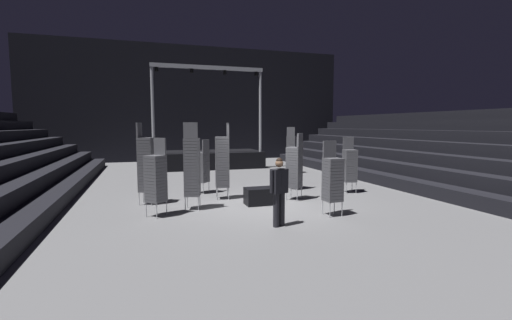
{
  "coord_description": "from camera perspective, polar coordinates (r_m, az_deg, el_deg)",
  "views": [
    {
      "loc": [
        -3.45,
        -10.3,
        2.48
      ],
      "look_at": [
        -0.14,
        0.11,
        1.4
      ],
      "focal_mm": 24.76,
      "sensor_mm": 36.0,
      "label": 1
    }
  ],
  "objects": [
    {
      "name": "chair_stack_front_left",
      "position": [
        9.94,
        -15.88,
        -2.73
      ],
      "size": [
        0.62,
        0.62,
        2.14
      ],
      "rotation": [
        0.0,
        0.0,
        2.34
      ],
      "color": "#B2B5BA",
      "rests_on": "ground_plane"
    },
    {
      "name": "chair_stack_mid_left",
      "position": [
        13.42,
        14.89,
        -0.77
      ],
      "size": [
        0.51,
        0.51,
        2.05
      ],
      "rotation": [
        0.0,
        0.0,
        2.95
      ],
      "color": "#B2B5BA",
      "rests_on": "ground_plane"
    },
    {
      "name": "chair_stack_mid_right",
      "position": [
        9.89,
        12.28,
        -2.93
      ],
      "size": [
        0.46,
        0.46,
        2.05
      ],
      "rotation": [
        0.0,
        0.0,
        3.19
      ],
      "color": "#B2B5BA",
      "rests_on": "ground_plane"
    },
    {
      "name": "chair_stack_aisle_left",
      "position": [
        11.55,
        -17.33,
        -0.58
      ],
      "size": [
        0.56,
        0.56,
        2.56
      ],
      "rotation": [
        0.0,
        0.0,
        4.39
      ],
      "color": "#B2B5BA",
      "rests_on": "ground_plane"
    },
    {
      "name": "equipment_road_case",
      "position": [
        11.11,
        0.59,
        -5.86
      ],
      "size": [
        0.9,
        0.61,
        0.53
      ],
      "primitive_type": "cube",
      "rotation": [
        0.0,
        0.0,
        -0.01
      ],
      "color": "black",
      "rests_on": "ground_plane"
    },
    {
      "name": "bleacher_bank_right",
      "position": [
        16.38,
        28.61,
        1.79
      ],
      "size": [
        5.25,
        24.0,
        3.15
      ],
      "rotation": [
        0.0,
        0.0,
        -1.57
      ],
      "color": "black",
      "rests_on": "ground_plane"
    },
    {
      "name": "chair_stack_front_right",
      "position": [
        13.73,
        6.31,
        -0.47
      ],
      "size": [
        0.62,
        0.62,
        2.05
      ],
      "rotation": [
        0.0,
        0.0,
        0.67
      ],
      "color": "#B2B5BA",
      "rests_on": "ground_plane"
    },
    {
      "name": "man_with_tie",
      "position": [
        8.63,
        3.78,
        -4.53
      ],
      "size": [
        0.57,
        0.35,
        1.69
      ],
      "rotation": [
        0.0,
        0.0,
        3.48
      ],
      "color": "black",
      "rests_on": "ground_plane"
    },
    {
      "name": "stage_riser",
      "position": [
        20.93,
        -8.1,
        0.38
      ],
      "size": [
        6.42,
        3.06,
        5.69
      ],
      "color": "black",
      "rests_on": "ground_plane"
    },
    {
      "name": "ground_plane",
      "position": [
        11.15,
        0.85,
        -7.47
      ],
      "size": [
        22.0,
        30.0,
        0.1
      ],
      "primitive_type": "cube",
      "color": "slate"
    },
    {
      "name": "chair_stack_mid_centre",
      "position": [
        18.31,
        5.68,
        1.58
      ],
      "size": [
        0.6,
        0.6,
        2.39
      ],
      "rotation": [
        0.0,
        0.0,
        5.77
      ],
      "color": "#B2B5BA",
      "rests_on": "ground_plane"
    },
    {
      "name": "chair_stack_rear_centre",
      "position": [
        13.02,
        -8.77,
        -1.02
      ],
      "size": [
        0.62,
        0.62,
        1.96
      ],
      "rotation": [
        0.0,
        0.0,
        0.83
      ],
      "color": "#B2B5BA",
      "rests_on": "ground_plane"
    },
    {
      "name": "chair_stack_aisle_right",
      "position": [
        11.79,
        6.23,
        -1.06
      ],
      "size": [
        0.62,
        0.62,
        2.22
      ],
      "rotation": [
        0.0,
        0.0,
        0.77
      ],
      "color": "#B2B5BA",
      "rests_on": "ground_plane"
    },
    {
      "name": "arena_end_wall",
      "position": [
        25.58,
        -10.0,
        8.96
      ],
      "size": [
        22.0,
        0.3,
        8.0
      ],
      "primitive_type": "cube",
      "color": "black",
      "rests_on": "ground_plane"
    },
    {
      "name": "chair_stack_rear_left",
      "position": [
        10.51,
        -10.29,
        -1.0
      ],
      "size": [
        0.54,
        0.54,
        2.56
      ],
      "rotation": [
        0.0,
        0.0,
        6.01
      ],
      "color": "#B2B5BA",
      "rests_on": "ground_plane"
    },
    {
      "name": "chair_stack_rear_right",
      "position": [
        11.88,
        -5.46,
        -0.18
      ],
      "size": [
        0.49,
        0.49,
        2.56
      ],
      "rotation": [
        0.0,
        0.0,
        1.44
      ],
      "color": "#B2B5BA",
      "rests_on": "ground_plane"
    }
  ]
}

